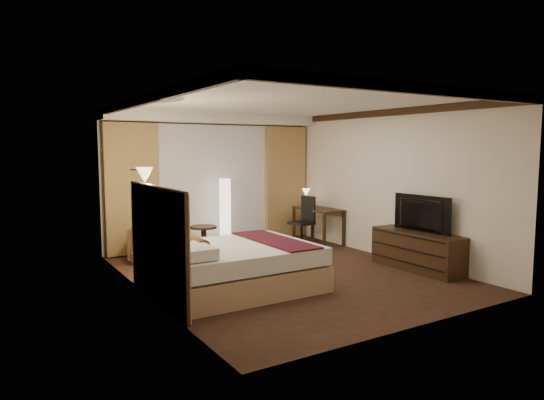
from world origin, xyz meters
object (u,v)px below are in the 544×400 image
dresser (417,251)px  side_table (204,240)px  television (417,213)px  floor_lamp (225,213)px  bed (235,267)px  office_chair (302,221)px  armchair (152,242)px  desk (318,226)px

dresser → side_table: bearing=131.8°
side_table → dresser: size_ratio=0.34×
side_table → television: bearing=-48.5°
floor_lamp → bed: bearing=-113.4°
television → side_table: bearing=39.6°
side_table → office_chair: size_ratio=0.54×
bed → floor_lamp: size_ratio=1.56×
armchair → floor_lamp: size_ratio=0.50×
desk → office_chair: office_chair is taller
floor_lamp → television: size_ratio=1.28×
armchair → dresser: size_ratio=0.43×
floor_lamp → armchair: bearing=-167.3°
dresser → television: television is taller
desk → dresser: desk is taller
side_table → office_chair: 2.09m
armchair → television: bearing=-7.6°
armchair → side_table: 1.01m
bed → desk: desk is taller
desk → side_table: bearing=175.2°
office_chair → dresser: (0.51, -2.61, -0.20)m
bed → desk: (3.03, 2.07, 0.05)m
armchair → bed: bearing=-46.6°
armchair → floor_lamp: floor_lamp is taller
side_table → television: 3.89m
bed → dresser: size_ratio=1.36×
bed → office_chair: bearing=38.1°
floor_lamp → dresser: bearing=-58.7°
side_table → desk: desk is taller
desk → bed: bearing=-145.7°
bed → floor_lamp: floor_lamp is taller
armchair → desk: (3.52, -0.19, 0.02)m
desk → office_chair: (-0.46, -0.05, 0.14)m
side_table → television: television is taller
armchair → office_chair: size_ratio=0.68×
bed → side_table: (0.52, 2.28, -0.05)m
side_table → floor_lamp: 0.83m
office_chair → dresser: office_chair is taller
dresser → television: (-0.03, 0.00, 0.63)m
bed → office_chair: size_ratio=2.15×
bed → desk: 3.67m
office_chair → bed: bearing=-150.4°
desk → dresser: 2.66m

